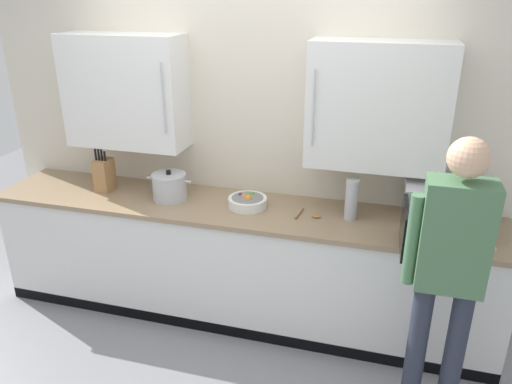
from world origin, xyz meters
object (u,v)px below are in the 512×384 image
fruit_bowl (248,201)px  knife_block (104,174)px  stock_pot (169,187)px  person_figure (449,265)px  wooden_spoon (309,215)px  microwave_oven (442,207)px  thermos_flask (352,199)px

fruit_bowl → knife_block: bearing=179.8°
stock_pot → fruit_bowl: bearing=2.0°
person_figure → fruit_bowl: bearing=152.1°
wooden_spoon → person_figure: (0.85, -0.65, 0.11)m
wooden_spoon → person_figure: person_figure is taller
fruit_bowl → wooden_spoon: bearing=-5.1°
microwave_oven → thermos_flask: microwave_oven is taller
fruit_bowl → knife_block: knife_block is taller
fruit_bowl → thermos_flask: 0.74m
microwave_oven → thermos_flask: bearing=-178.5°
thermos_flask → stock_pot: thermos_flask is taller
knife_block → stock_pot: bearing=-2.6°
knife_block → thermos_flask: 1.88m
fruit_bowl → person_figure: person_figure is taller
microwave_oven → knife_block: bearing=-179.8°
fruit_bowl → thermos_flask: size_ratio=0.97×
microwave_oven → wooden_spoon: (-0.85, -0.05, -0.14)m
fruit_bowl → stock_pot: size_ratio=0.79×
microwave_oven → stock_pot: size_ratio=2.18×
wooden_spoon → thermos_flask: thermos_flask is taller
wooden_spoon → person_figure: size_ratio=0.11×
stock_pot → person_figure: bearing=-19.4°
stock_pot → person_figure: (1.89, -0.67, 0.03)m
fruit_bowl → thermos_flask: (0.73, -0.00, 0.10)m
fruit_bowl → wooden_spoon: 0.45m
thermos_flask → stock_pot: bearing=-179.2°
stock_pot → person_figure: size_ratio=0.20×
fruit_bowl → person_figure: bearing=-27.9°
knife_block → thermos_flask: (1.88, -0.01, 0.02)m
thermos_flask → person_figure: (0.57, -0.68, -0.02)m
fruit_bowl → person_figure: size_ratio=0.16×
knife_block → wooden_spoon: bearing=-1.6°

